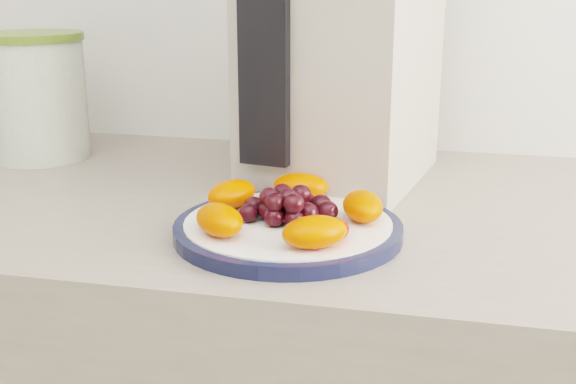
# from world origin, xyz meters

# --- Properties ---
(plate_rim) EXTENTS (0.25, 0.25, 0.01)m
(plate_rim) POSITION_xyz_m (0.09, 1.06, 0.91)
(plate_rim) COLOR #121735
(plate_rim) RESTS_ON counter
(plate_face) EXTENTS (0.22, 0.22, 0.02)m
(plate_face) POSITION_xyz_m (0.09, 1.06, 0.91)
(plate_face) COLOR white
(plate_face) RESTS_ON counter
(canister) EXTENTS (0.17, 0.17, 0.18)m
(canister) POSITION_xyz_m (-0.36, 1.32, 0.99)
(canister) COLOR #3F5A1E
(canister) RESTS_ON counter
(canister_lid) EXTENTS (0.18, 0.18, 0.01)m
(canister_lid) POSITION_xyz_m (-0.36, 1.32, 1.08)
(canister_lid) COLOR #576D25
(canister_lid) RESTS_ON canister
(appliance_body) EXTENTS (0.25, 0.31, 0.35)m
(appliance_body) POSITION_xyz_m (0.11, 1.31, 1.08)
(appliance_body) COLOR #A9A093
(appliance_body) RESTS_ON counter
(appliance_panel) EXTENTS (0.06, 0.03, 0.26)m
(appliance_panel) POSITION_xyz_m (0.04, 1.17, 1.08)
(appliance_panel) COLOR black
(appliance_panel) RESTS_ON appliance_body
(fruit_plate) EXTENTS (0.21, 0.21, 0.04)m
(fruit_plate) POSITION_xyz_m (0.09, 1.06, 0.93)
(fruit_plate) COLOR #FF3C00
(fruit_plate) RESTS_ON plate_face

